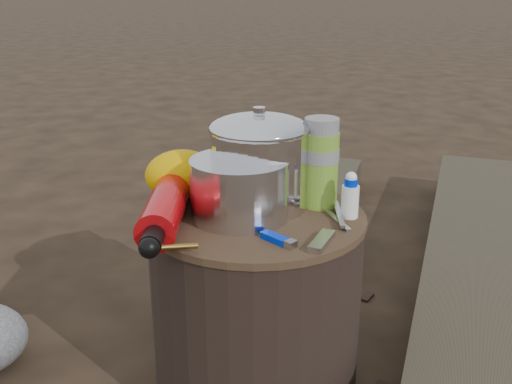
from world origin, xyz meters
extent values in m
plane|color=#2F2218|center=(0.00, 0.00, 0.00)|extent=(60.00, 60.00, 0.00)
cylinder|color=black|center=(0.00, 0.00, 0.21)|extent=(0.47, 0.47, 0.43)
cube|color=#373024|center=(0.74, 0.30, 0.08)|extent=(1.21, 1.83, 0.16)
cube|color=#373024|center=(0.33, 0.84, 0.05)|extent=(0.81, 1.28, 0.11)
cylinder|color=silver|center=(-0.04, -0.01, 0.49)|extent=(0.21, 0.21, 0.13)
cylinder|color=silver|center=(0.01, 0.05, 0.53)|extent=(0.21, 0.21, 0.21)
cylinder|color=#75A32F|center=(0.15, 0.03, 0.53)|extent=(0.08, 0.08, 0.19)
cylinder|color=black|center=(0.13, 0.12, 0.49)|extent=(0.09, 0.09, 0.13)
ellipsoid|color=#E8A900|center=(-0.15, 0.13, 0.49)|extent=(0.16, 0.13, 0.11)
cube|color=#0C0B49|center=(0.02, 0.20, 0.51)|extent=(0.12, 0.06, 0.15)
cube|color=#002AE1|center=(0.01, -0.14, 0.44)|extent=(0.06, 0.08, 0.01)
cube|color=#BABBC0|center=(0.10, -0.17, 0.44)|extent=(0.07, 0.09, 0.01)
cylinder|color=white|center=(0.19, -0.05, 0.47)|extent=(0.04, 0.04, 0.09)
camera|label=1|loc=(-0.20, -1.16, 0.90)|focal=41.75mm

